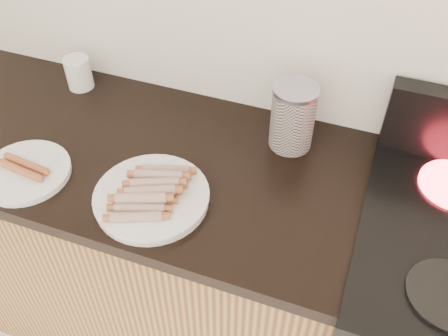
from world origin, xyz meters
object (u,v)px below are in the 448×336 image
(main_plate, at_px, (152,198))
(side_plate, at_px, (25,172))
(mug, at_px, (79,73))
(canister, at_px, (293,117))

(main_plate, relative_size, side_plate, 1.21)
(main_plate, distance_m, mug, 0.57)
(side_plate, relative_size, mug, 2.35)
(main_plate, bearing_deg, side_plate, -175.11)
(mug, bearing_deg, main_plate, -40.49)
(canister, bearing_deg, main_plate, -129.32)
(canister, bearing_deg, side_plate, -150.07)
(mug, bearing_deg, side_plate, -79.51)
(canister, relative_size, mug, 1.89)
(main_plate, relative_size, mug, 2.85)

